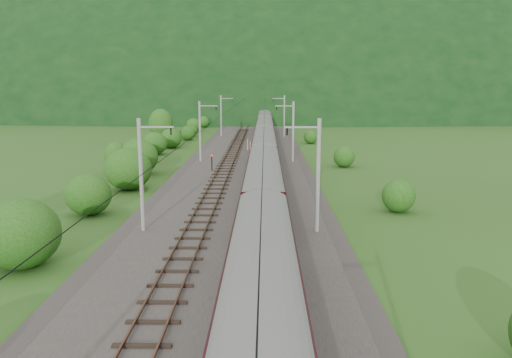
{
  "coord_description": "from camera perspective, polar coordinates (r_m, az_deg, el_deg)",
  "views": [
    {
      "loc": [
        2.51,
        -34.19,
        10.68
      ],
      "look_at": [
        1.72,
        7.64,
        2.6
      ],
      "focal_mm": 35.0,
      "sensor_mm": 36.0,
      "label": 1
    }
  ],
  "objects": [
    {
      "name": "track_right",
      "position": [
        45.38,
        0.91,
        -2.2
      ],
      "size": [
        2.4,
        220.0,
        0.27
      ],
      "color": "brown",
      "rests_on": "railbed"
    },
    {
      "name": "train",
      "position": [
        61.32,
        0.97,
        4.1
      ],
      "size": [
        2.84,
        158.0,
        4.93
      ],
      "color": "black",
      "rests_on": "ground"
    },
    {
      "name": "mountain_main",
      "position": [
        294.4,
        0.59,
        8.85
      ],
      "size": [
        504.0,
        360.0,
        244.0
      ],
      "primitive_type": "ellipsoid",
      "color": "black",
      "rests_on": "ground"
    },
    {
      "name": "mountain_ridge",
      "position": [
        356.1,
        -19.28,
        8.61
      ],
      "size": [
        336.0,
        280.0,
        132.0
      ],
      "primitive_type": "ellipsoid",
      "color": "black",
      "rests_on": "ground"
    },
    {
      "name": "overhead_wires",
      "position": [
        44.41,
        -2.18,
        6.3
      ],
      "size": [
        4.83,
        198.0,
        0.03
      ],
      "color": "black",
      "rests_on": "ground"
    },
    {
      "name": "signal",
      "position": [
        59.95,
        -5.07,
        2.03
      ],
      "size": [
        0.22,
        0.22,
        1.96
      ],
      "color": "black",
      "rests_on": "railbed"
    },
    {
      "name": "catenary_left",
      "position": [
        67.04,
        -6.36,
        5.57
      ],
      "size": [
        2.54,
        192.28,
        8.0
      ],
      "color": "gray",
      "rests_on": "railbed"
    },
    {
      "name": "hazard_post_near",
      "position": [
        78.64,
        -0.96,
        3.95
      ],
      "size": [
        0.17,
        0.17,
        1.63
      ],
      "primitive_type": "cylinder",
      "color": "red",
      "rests_on": "railbed"
    },
    {
      "name": "vegetation_left",
      "position": [
        50.62,
        -16.85,
        0.78
      ],
      "size": [
        12.22,
        150.47,
        6.2
      ],
      "color": "#1C4A13",
      "rests_on": "ground"
    },
    {
      "name": "railbed",
      "position": [
        45.5,
        -2.12,
        -2.46
      ],
      "size": [
        14.0,
        220.0,
        0.3
      ],
      "primitive_type": "cube",
      "color": "#38332D",
      "rests_on": "ground"
    },
    {
      "name": "hazard_post_far",
      "position": [
        77.43,
        -0.65,
        3.8
      ],
      "size": [
        0.16,
        0.16,
        1.54
      ],
      "primitive_type": "cylinder",
      "color": "red",
      "rests_on": "railbed"
    },
    {
      "name": "catenary_right",
      "position": [
        66.58,
        4.2,
        5.58
      ],
      "size": [
        2.54,
        192.28,
        8.0
      ],
      "color": "gray",
      "rests_on": "railbed"
    },
    {
      "name": "track_left",
      "position": [
        45.64,
        -5.13,
        -2.17
      ],
      "size": [
        2.4,
        220.0,
        0.27
      ],
      "color": "brown",
      "rests_on": "railbed"
    },
    {
      "name": "ground",
      "position": [
        35.91,
        -3.0,
        -6.39
      ],
      "size": [
        600.0,
        600.0,
        0.0
      ],
      "primitive_type": "plane",
      "color": "#2C4C17",
      "rests_on": "ground"
    },
    {
      "name": "vegetation_right",
      "position": [
        33.27,
        19.41,
        -6.01
      ],
      "size": [
        5.71,
        98.95,
        2.94
      ],
      "color": "#1C4A13",
      "rests_on": "ground"
    }
  ]
}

